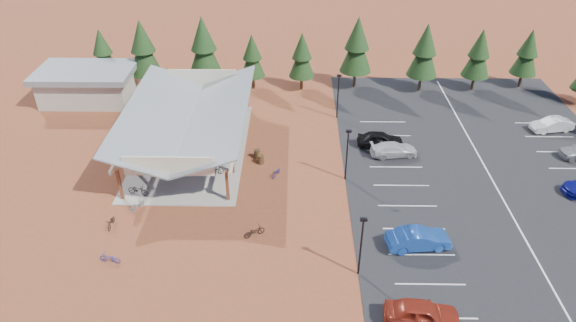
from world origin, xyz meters
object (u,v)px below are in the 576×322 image
at_px(bike_pavilion, 188,116).
at_px(trash_bin_1, 257,154).
at_px(trash_bin_0, 261,159).
at_px(bike_5, 207,161).
at_px(car_1, 418,239).
at_px(car_0, 422,313).
at_px(bike_7, 229,114).
at_px(car_3, 394,149).
at_px(bike_9, 137,205).
at_px(lamp_post_1, 347,152).
at_px(bike_3, 188,108).
at_px(bike_4, 215,171).
at_px(car_4, 380,139).
at_px(lamp_post_2, 338,93).
at_px(bike_2, 176,136).
at_px(car_9, 552,125).
at_px(bike_14, 277,172).
at_px(bike_8, 111,222).
at_px(bike_1, 164,162).
at_px(bike_0, 138,190).
at_px(outbuilding, 87,84).
at_px(lamp_post_0, 361,243).
at_px(bike_10, 110,258).
at_px(bike_12, 254,231).
at_px(bike_6, 215,132).

distance_m(bike_pavilion, trash_bin_1, 7.60).
xyz_separation_m(trash_bin_0, bike_5, (-5.11, -0.69, 0.17)).
bearing_deg(car_1, car_0, 162.79).
distance_m(bike_7, car_3, 18.64).
distance_m(bike_9, car_3, 24.69).
relative_size(lamp_post_1, bike_3, 3.00).
bearing_deg(bike_4, lamp_post_1, -109.71).
bearing_deg(car_4, lamp_post_2, 34.37).
height_order(bike_2, car_9, car_9).
bearing_deg(bike_14, car_0, -36.07).
height_order(bike_7, bike_8, bike_7).
bearing_deg(bike_9, bike_1, -60.64).
bearing_deg(bike_2, bike_7, -58.87).
bearing_deg(lamp_post_1, bike_0, -171.34).
bearing_deg(trash_bin_1, bike_8, -136.54).
xyz_separation_m(bike_pavilion, car_1, (19.82, -14.14, -2.98)).
relative_size(bike_0, bike_2, 1.24).
bearing_deg(outbuilding, lamp_post_0, -43.99).
height_order(bike_1, car_0, car_0).
distance_m(bike_pavilion, bike_0, 9.09).
bearing_deg(bike_9, bike_10, 124.73).
bearing_deg(car_0, bike_9, 66.37).
distance_m(trash_bin_0, bike_0, 11.73).
distance_m(bike_0, bike_9, 2.00).
xyz_separation_m(bike_12, car_3, (12.87, 12.13, 0.25)).
xyz_separation_m(bike_2, bike_3, (0.21, 6.05, 0.12)).
bearing_deg(bike_pavilion, bike_2, 138.55).
relative_size(lamp_post_1, trash_bin_1, 5.71).
bearing_deg(bike_7, car_9, -101.40).
xyz_separation_m(lamp_post_1, lamp_post_2, (0.00, 12.00, 0.00)).
bearing_deg(bike_8, trash_bin_0, 39.47).
bearing_deg(bike_8, trash_bin_1, 43.35).
bearing_deg(bike_0, outbuilding, 44.61).
relative_size(lamp_post_2, bike_2, 3.38).
bearing_deg(trash_bin_1, lamp_post_0, -61.73).
xyz_separation_m(lamp_post_0, car_0, (3.61, -4.30, -2.11)).
bearing_deg(bike_12, trash_bin_1, -26.74).
xyz_separation_m(bike_9, car_1, (22.78, -4.39, 0.40)).
relative_size(lamp_post_2, bike_0, 2.73).
xyz_separation_m(bike_0, bike_14, (12.04, 3.18, -0.20)).
bearing_deg(bike_5, bike_9, 147.78).
height_order(lamp_post_2, car_4, lamp_post_2).
bearing_deg(bike_6, car_0, -150.55).
bearing_deg(bike_12, car_1, -124.57).
xyz_separation_m(trash_bin_1, bike_5, (-4.69, -1.68, 0.17)).
bearing_deg(car_1, car_9, -51.63).
xyz_separation_m(lamp_post_1, bike_6, (-13.02, 7.61, -2.42)).
xyz_separation_m(bike_7, car_0, (15.65, -27.86, 0.31)).
height_order(outbuilding, bike_8, outbuilding).
relative_size(bike_3, bike_7, 1.14).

